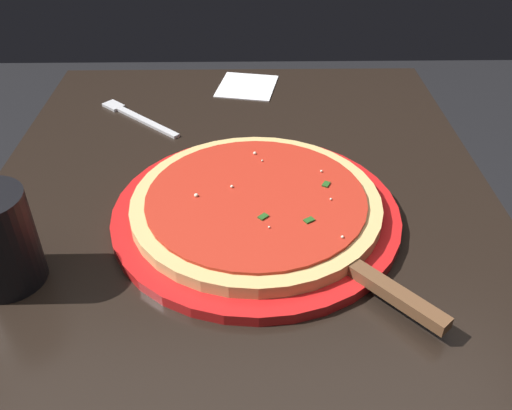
{
  "coord_description": "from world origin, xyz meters",
  "views": [
    {
      "loc": [
        -0.54,
        -0.01,
        1.21
      ],
      "look_at": [
        0.01,
        -0.02,
        0.8
      ],
      "focal_mm": 37.89,
      "sensor_mm": 36.0,
      "label": 1
    }
  ],
  "objects_px": {
    "serving_plate": "(256,213)",
    "napkin_folded_right": "(247,86)",
    "fork": "(136,116)",
    "pizza_server": "(362,274)",
    "pizza": "(256,203)"
  },
  "relations": [
    {
      "from": "serving_plate",
      "to": "fork",
      "type": "height_order",
      "value": "serving_plate"
    },
    {
      "from": "serving_plate",
      "to": "napkin_folded_right",
      "type": "height_order",
      "value": "serving_plate"
    },
    {
      "from": "napkin_folded_right",
      "to": "fork",
      "type": "distance_m",
      "value": 0.23
    },
    {
      "from": "pizza_server",
      "to": "fork",
      "type": "height_order",
      "value": "pizza_server"
    },
    {
      "from": "napkin_folded_right",
      "to": "serving_plate",
      "type": "bearing_deg",
      "value": -178.48
    },
    {
      "from": "serving_plate",
      "to": "napkin_folded_right",
      "type": "bearing_deg",
      "value": 1.52
    },
    {
      "from": "pizza",
      "to": "fork",
      "type": "height_order",
      "value": "pizza"
    },
    {
      "from": "pizza_server",
      "to": "napkin_folded_right",
      "type": "relative_size",
      "value": 1.68
    },
    {
      "from": "serving_plate",
      "to": "napkin_folded_right",
      "type": "xyz_separation_m",
      "value": [
        0.41,
        0.01,
        -0.01
      ]
    },
    {
      "from": "pizza",
      "to": "pizza_server",
      "type": "xyz_separation_m",
      "value": [
        -0.13,
        -0.11,
        -0.0
      ]
    },
    {
      "from": "serving_plate",
      "to": "pizza",
      "type": "distance_m",
      "value": 0.02
    },
    {
      "from": "napkin_folded_right",
      "to": "fork",
      "type": "relative_size",
      "value": 0.77
    },
    {
      "from": "napkin_folded_right",
      "to": "pizza",
      "type": "bearing_deg",
      "value": -178.48
    },
    {
      "from": "pizza_server",
      "to": "pizza",
      "type": "bearing_deg",
      "value": 41.74
    },
    {
      "from": "pizza_server",
      "to": "fork",
      "type": "distance_m",
      "value": 0.52
    }
  ]
}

